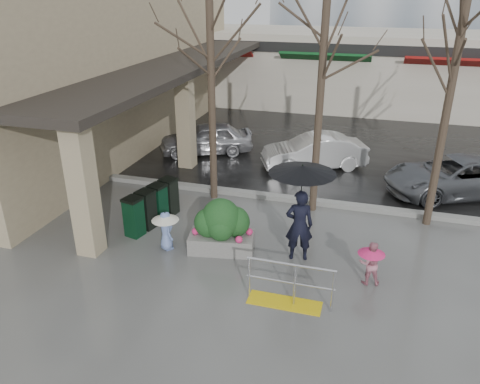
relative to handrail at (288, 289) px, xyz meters
The scene contains 20 objects.
ground 1.85m from the handrail, 138.58° to the left, with size 120.00×120.00×0.00m, color #51514F.
street_asphalt 23.24m from the handrail, 93.36° to the left, with size 120.00×36.00×0.01m, color black.
curb 5.38m from the handrail, 104.66° to the left, with size 120.00×0.30×0.15m, color gray.
near_building 14.32m from the handrail, 138.39° to the left, with size 6.00×18.00×8.00m, color tan.
canopy_slab 11.54m from the handrail, 123.81° to the left, with size 2.80×18.00×0.25m, color #2D2823.
pillar_front 5.48m from the handrail, behind, with size 0.55×0.55×3.50m, color tan.
pillar_back 9.02m from the handrail, 126.15° to the left, with size 0.55×0.55×3.50m, color tan.
storefront_row 19.25m from the handrail, 88.07° to the left, with size 34.00×6.74×4.00m.
handrail is the anchor object (origin of this frame).
tree_west 7.52m from the handrail, 124.99° to the left, with size 3.20×3.20×6.80m.
tree_midwest 6.83m from the handrail, 91.91° to the left, with size 3.20×3.20×7.00m.
tree_mideast 7.28m from the handrail, 56.81° to the left, with size 3.20×3.20×6.50m.
woman 2.26m from the handrail, 93.40° to the left, with size 1.60×1.60×2.53m.
child_pink 2.10m from the handrail, 38.17° to the left, with size 0.62×0.62×1.07m.
child_blue 3.75m from the handrail, 158.06° to the left, with size 0.70×0.70×1.06m.
planter 2.72m from the handrail, 139.91° to the left, with size 1.77×1.11×1.44m.
news_boxes 5.12m from the handrail, 149.93° to the left, with size 0.90×2.05×1.12m.
car_a 10.17m from the handrail, 120.06° to the left, with size 1.49×3.70×1.26m, color #A6A6AA.
car_b 8.43m from the handrail, 94.53° to the left, with size 1.33×3.82×1.26m, color white.
car_c 8.34m from the handrail, 60.54° to the left, with size 2.09×4.53×1.26m, color slate.
Camera 1 is at (2.72, -9.42, 6.33)m, focal length 35.00 mm.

